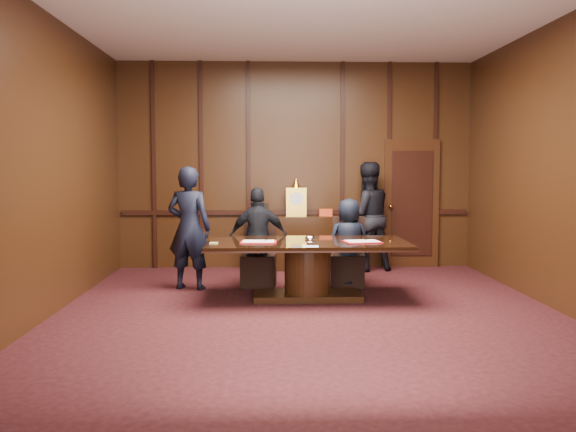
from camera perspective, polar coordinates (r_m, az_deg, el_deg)
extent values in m
plane|color=black|center=(7.16, 2.04, -9.34)|extent=(7.00, 7.00, 0.00)
plane|color=silver|center=(7.17, 2.12, 18.93)|extent=(7.00, 7.00, 0.00)
cube|color=black|center=(10.44, 0.70, 4.75)|extent=(6.00, 0.04, 3.50)
cube|color=black|center=(3.47, 6.23, 4.98)|extent=(6.00, 0.04, 3.50)
cube|color=black|center=(7.37, -21.96, 4.47)|extent=(0.04, 7.00, 3.50)
cube|color=black|center=(7.76, 24.82, 4.36)|extent=(0.04, 7.00, 3.50)
cube|color=black|center=(10.44, 0.70, 0.35)|extent=(5.90, 0.05, 0.08)
cube|color=black|center=(10.70, 11.46, 1.17)|extent=(0.95, 0.06, 2.20)
sphere|color=gold|center=(10.56, 9.60, 0.88)|extent=(0.08, 0.08, 0.08)
cube|color=black|center=(10.28, 0.75, -2.52)|extent=(1.60, 0.45, 0.90)
cube|color=black|center=(10.33, -3.14, -4.84)|extent=(0.12, 0.40, 0.06)
cube|color=black|center=(10.40, 4.62, -4.79)|extent=(0.12, 0.40, 0.06)
cube|color=gold|center=(10.22, 0.76, 1.33)|extent=(0.34, 0.18, 0.48)
cylinder|color=white|center=(10.12, 0.79, 1.63)|extent=(0.22, 0.03, 0.22)
cone|color=gold|center=(10.21, 0.76, 3.12)|extent=(0.14, 0.14, 0.16)
cube|color=black|center=(10.23, -2.32, 0.60)|extent=(0.18, 0.04, 0.22)
cube|color=red|center=(10.29, 3.54, 0.33)|extent=(0.22, 0.12, 0.12)
cube|color=black|center=(8.07, 1.83, -7.45)|extent=(1.40, 0.60, 0.08)
cylinder|color=black|center=(8.00, 1.83, -5.00)|extent=(0.60, 0.60, 0.62)
cube|color=black|center=(7.95, 1.84, -2.73)|extent=(2.62, 1.32, 0.02)
cube|color=black|center=(7.95, 1.84, -2.59)|extent=(2.60, 1.30, 0.06)
cube|color=red|center=(7.82, -2.78, -2.44)|extent=(0.47, 0.35, 0.01)
cube|color=white|center=(7.82, -2.78, -2.38)|extent=(0.41, 0.30, 0.01)
cube|color=red|center=(7.89, 6.96, -2.41)|extent=(0.51, 0.40, 0.01)
cube|color=white|center=(7.89, 6.96, -2.34)|extent=(0.44, 0.34, 0.01)
cube|color=white|center=(7.50, 2.07, -2.74)|extent=(0.20, 0.14, 0.01)
ellipsoid|color=white|center=(7.49, 2.07, -2.30)|extent=(0.13, 0.13, 0.10)
cube|color=#DAC46A|center=(7.75, -6.96, -2.53)|extent=(0.11, 0.08, 0.01)
cube|color=black|center=(8.85, -2.76, -5.13)|extent=(0.53, 0.53, 0.46)
cube|color=black|center=(8.99, -2.63, -1.82)|extent=(0.48, 0.11, 0.55)
cylinder|color=black|center=(8.68, -4.11, -6.10)|extent=(0.04, 0.04, 0.23)
cylinder|color=black|center=(9.06, -1.47, -5.63)|extent=(0.04, 0.04, 0.23)
cube|color=black|center=(8.93, 5.64, -5.06)|extent=(0.55, 0.55, 0.46)
cube|color=black|center=(9.07, 5.72, -1.78)|extent=(0.48, 0.14, 0.55)
cylinder|color=black|center=(8.73, 4.50, -6.04)|extent=(0.04, 0.04, 0.23)
cylinder|color=black|center=(9.17, 6.71, -5.54)|extent=(0.04, 0.04, 0.23)
imported|color=black|center=(8.73, -2.78, -2.03)|extent=(0.86, 0.39, 1.43)
imported|color=black|center=(8.82, 5.71, -2.49)|extent=(0.67, 0.48, 1.28)
imported|color=black|center=(8.68, -9.24, -1.11)|extent=(0.72, 0.57, 1.74)
imported|color=black|center=(10.20, 7.37, -0.04)|extent=(1.01, 0.87, 1.81)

